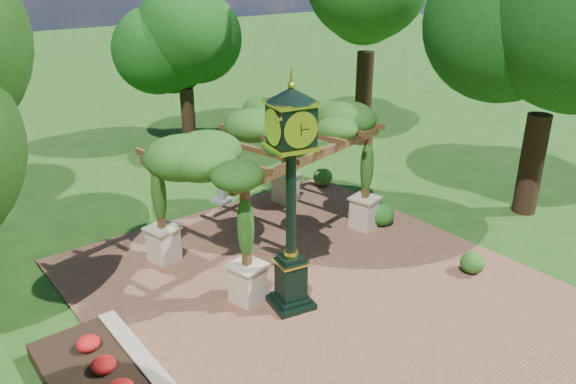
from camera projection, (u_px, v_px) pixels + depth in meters
ground at (356, 315)px, 12.67m from camera, size 120.00×120.00×0.00m
brick_plaza at (327, 295)px, 13.39m from camera, size 10.00×12.00×0.04m
border_wall at (159, 384)px, 10.34m from camera, size 0.35×5.00×0.40m
pedestal_clock at (291, 182)px, 11.81m from camera, size 1.20×1.20×5.18m
pergola at (269, 141)px, 14.70m from camera, size 6.50×4.83×3.68m
sundial at (221, 189)px, 18.42m from camera, size 0.74×0.74×1.01m
shrub_front at (472, 263)px, 14.23m from camera, size 0.71×0.71×0.55m
shrub_mid at (382, 214)px, 16.77m from camera, size 0.98×0.98×0.69m
shrub_back at (323, 177)px, 19.71m from camera, size 0.76×0.76×0.62m
tree_north at (183, 43)px, 22.82m from camera, size 3.81×3.81×6.20m
tree_east_near at (555, 29)px, 15.73m from camera, size 5.32×5.32×8.16m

